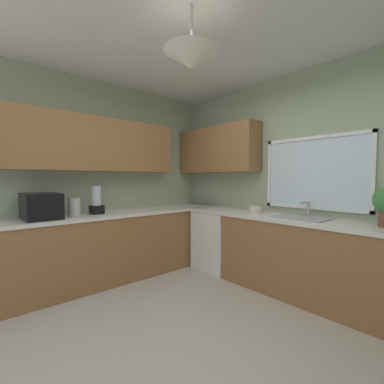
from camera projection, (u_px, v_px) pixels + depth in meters
The scene contains 10 objects.
ground_plane at pixel (191, 342), 2.19m from camera, with size 9.06×9.06×0.00m, color #B7B2A8.
room_shell at pixel (200, 133), 2.69m from camera, with size 4.24×3.80×2.76m.
counter_run_left at pixel (104, 247), 3.47m from camera, with size 0.65×3.41×0.90m.
counter_run_back at pixel (305, 258), 3.01m from camera, with size 3.33×0.65×0.90m.
dishwasher at pixel (219, 240), 3.97m from camera, with size 0.60×0.60×0.85m, color white.
microwave at pixel (41, 206), 2.97m from camera, with size 0.48×0.36×0.29m, color black.
kettle at pixel (74, 207), 3.19m from camera, with size 0.14×0.14×0.22m, color #B7B7BC.
sink_assembly at pixel (302, 217), 3.03m from camera, with size 0.56×0.40×0.19m.
bowl at pixel (256, 209), 3.49m from camera, with size 0.17×0.17×0.09m, color beige.
blender_appliance at pixel (97, 201), 3.39m from camera, with size 0.15×0.15×0.36m.
Camera 1 is at (1.59, -1.39, 1.35)m, focal length 24.80 mm.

